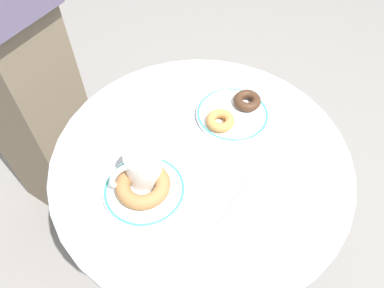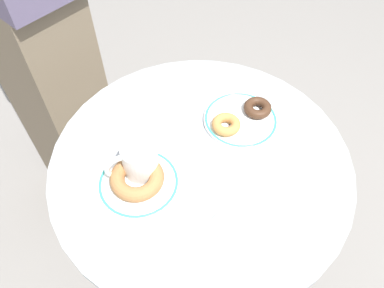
% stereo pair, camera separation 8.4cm
% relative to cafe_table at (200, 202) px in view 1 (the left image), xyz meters
% --- Properties ---
extents(ground_plane, '(7.00, 7.00, 0.02)m').
position_rel_cafe_table_xyz_m(ground_plane, '(0.00, 0.00, -0.55)').
color(ground_plane, gray).
extents(cafe_table, '(0.70, 0.70, 0.75)m').
position_rel_cafe_table_xyz_m(cafe_table, '(0.00, 0.00, 0.00)').
color(cafe_table, '#999EA3').
rests_on(cafe_table, ground).
extents(plate_left, '(0.18, 0.18, 0.01)m').
position_rel_cafe_table_xyz_m(plate_left, '(-0.15, 0.03, 0.22)').
color(plate_left, white).
rests_on(plate_left, cafe_table).
extents(plate_right, '(0.19, 0.19, 0.01)m').
position_rel_cafe_table_xyz_m(plate_right, '(0.15, 0.03, 0.22)').
color(plate_right, white).
rests_on(plate_right, cafe_table).
extents(donut_cinnamon, '(0.14, 0.14, 0.03)m').
position_rel_cafe_table_xyz_m(donut_cinnamon, '(-0.15, 0.03, 0.24)').
color(donut_cinnamon, '#A36B3D').
rests_on(donut_cinnamon, plate_left).
extents(donut_chocolate, '(0.09, 0.09, 0.02)m').
position_rel_cafe_table_xyz_m(donut_chocolate, '(0.20, 0.02, 0.24)').
color(donut_chocolate, '#422819').
rests_on(donut_chocolate, plate_right).
extents(donut_old_fashioned, '(0.10, 0.10, 0.02)m').
position_rel_cafe_table_xyz_m(donut_old_fashioned, '(0.10, 0.03, 0.24)').
color(donut_old_fashioned, '#BC7F42').
rests_on(donut_old_fashioned, plate_right).
extents(paper_napkin, '(0.15, 0.16, 0.01)m').
position_rel_cafe_table_xyz_m(paper_napkin, '(-0.02, -0.19, 0.22)').
color(paper_napkin, white).
rests_on(paper_napkin, cafe_table).
extents(coffee_mug, '(0.12, 0.08, 0.09)m').
position_rel_cafe_table_xyz_m(coffee_mug, '(-0.13, 0.05, 0.26)').
color(coffee_mug, white).
rests_on(coffee_mug, cafe_table).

